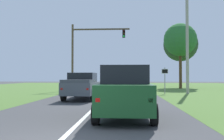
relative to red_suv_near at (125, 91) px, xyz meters
name	(u,v)px	position (x,y,z in m)	size (l,w,h in m)	color
ground_plane	(104,98)	(-1.60, 8.67, -1.05)	(120.00, 120.00, 0.00)	#424244
lane_centre_stripe	(71,130)	(-1.60, -2.33, -1.04)	(0.16, 43.66, 0.01)	white
red_suv_near	(125,91)	(0.00, 0.00, 0.00)	(2.20, 4.45, 2.01)	#194C23
pickup_truck_lead	(83,86)	(-3.03, 7.90, -0.09)	(2.32, 5.59, 1.87)	#4C515B
traffic_light	(87,47)	(-4.50, 18.85, 3.96)	(6.73, 0.40, 7.67)	brown
keep_moving_sign	(165,77)	(3.61, 13.74, 0.52)	(0.60, 0.09, 2.45)	gray
oak_tree_right	(180,40)	(7.26, 24.20, 5.48)	(4.39, 4.39, 8.75)	#4C351E
utility_pole_right	(187,39)	(5.84, 14.37, 4.13)	(0.28, 0.28, 10.36)	#9E998E
extra_tree_1	(181,45)	(7.98, 27.38, 5.27)	(5.00, 5.00, 8.83)	#4C351E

